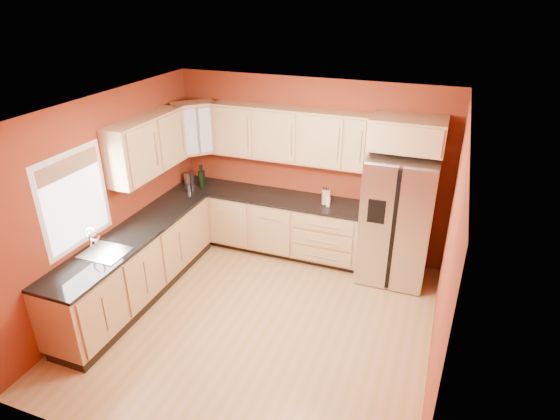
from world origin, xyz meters
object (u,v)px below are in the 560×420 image
(refrigerator, at_px, (397,219))
(canister_left, at_px, (188,179))
(knife_block, at_px, (326,197))
(soap_dispenser, at_px, (328,201))
(wine_bottle_a, at_px, (201,176))

(refrigerator, xyz_separation_m, canister_left, (-3.20, 0.01, 0.12))
(refrigerator, xyz_separation_m, knife_block, (-1.01, 0.07, 0.14))
(refrigerator, distance_m, canister_left, 3.20)
(canister_left, height_order, soap_dispenser, canister_left)
(refrigerator, relative_size, knife_block, 8.47)
(canister_left, xyz_separation_m, soap_dispenser, (2.25, -0.02, -0.01))
(canister_left, height_order, knife_block, knife_block)
(canister_left, distance_m, soap_dispenser, 2.25)
(refrigerator, relative_size, soap_dispenser, 10.67)
(wine_bottle_a, bearing_deg, knife_block, 2.16)
(soap_dispenser, bearing_deg, canister_left, 179.55)
(knife_block, bearing_deg, refrigerator, -26.13)
(wine_bottle_a, bearing_deg, canister_left, 176.08)
(refrigerator, bearing_deg, canister_left, 179.76)
(refrigerator, height_order, canister_left, refrigerator)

